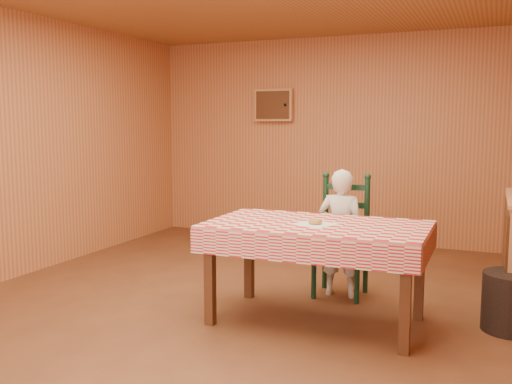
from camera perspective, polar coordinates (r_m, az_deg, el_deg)
ground at (r=4.77m, az=-0.95°, el=-11.67°), size 6.00×6.00×0.00m
cabin_walls at (r=5.02m, az=1.47°, el=10.40°), size 5.10×6.05×2.65m
dining_table at (r=4.34m, az=6.10°, el=-4.19°), size 1.66×0.96×0.77m
ladder_chair at (r=5.13m, az=8.63°, el=-4.61°), size 0.44×0.40×1.08m
seated_child at (r=5.06m, az=8.48°, el=-4.07°), size 0.41×0.27×1.12m
napkin at (r=4.28m, az=5.93°, el=-3.21°), size 0.34×0.34×0.00m
donut at (r=4.28m, az=5.93°, el=-2.95°), size 0.12×0.12×0.04m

